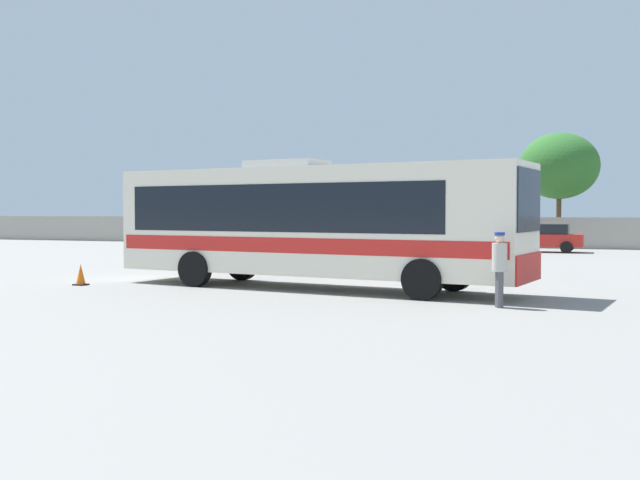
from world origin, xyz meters
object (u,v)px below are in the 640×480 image
at_px(parked_car_third_maroon, 444,236).
at_px(roadside_tree_left, 275,183).
at_px(attendant_by_bus_door, 499,265).
at_px(parked_car_second_black, 329,236).
at_px(roadside_tree_midright, 559,166).
at_px(vendor_umbrella_near_gate_pink, 209,226).
at_px(coach_bus_cream_red, 310,220).
at_px(parked_car_leftmost_red, 242,234).
at_px(traffic_cone_on_apron, 81,275).
at_px(roadside_tree_midleft, 375,183).
at_px(parked_car_rightmost_red, 543,237).

bearing_deg(parked_car_third_maroon, roadside_tree_left, 147.54).
distance_m(attendant_by_bus_door, parked_car_second_black, 28.24).
distance_m(roadside_tree_left, roadside_tree_midright, 20.75).
xyz_separation_m(vendor_umbrella_near_gate_pink, parked_car_second_black, (-1.32, 16.99, -0.91)).
distance_m(coach_bus_cream_red, attendant_by_bus_door, 6.29).
xyz_separation_m(coach_bus_cream_red, parked_car_third_maroon, (-0.73, 22.90, -1.16)).
bearing_deg(parked_car_leftmost_red, roadside_tree_midright, 26.10).
xyz_separation_m(parked_car_second_black, roadside_tree_left, (-8.04, 10.00, 3.64)).
relative_size(attendant_by_bus_door, traffic_cone_on_apron, 2.71).
relative_size(vendor_umbrella_near_gate_pink, parked_car_second_black, 0.50).
relative_size(parked_car_third_maroon, roadside_tree_midleft, 0.75).
distance_m(parked_car_third_maroon, traffic_cone_on_apron, 25.25).
relative_size(parked_car_rightmost_red, roadside_tree_midright, 0.59).
height_order(coach_bus_cream_red, traffic_cone_on_apron, coach_bus_cream_red).
xyz_separation_m(parked_car_rightmost_red, traffic_cone_on_apron, (-11.52, -24.28, -0.50)).
height_order(attendant_by_bus_door, parked_car_second_black, attendant_by_bus_door).
height_order(parked_car_leftmost_red, roadside_tree_midright, roadside_tree_midright).
bearing_deg(vendor_umbrella_near_gate_pink, traffic_cone_on_apron, -93.79).
bearing_deg(roadside_tree_midright, parked_car_leftmost_red, -153.90).
xyz_separation_m(coach_bus_cream_red, parked_car_second_black, (-7.61, 22.39, -1.21)).
xyz_separation_m(coach_bus_cream_red, parked_car_leftmost_red, (-13.58, 22.64, -1.17)).
bearing_deg(parked_car_rightmost_red, vendor_umbrella_near_gate_pink, -122.64).
distance_m(vendor_umbrella_near_gate_pink, parked_car_rightmost_red, 20.52).
xyz_separation_m(parked_car_second_black, traffic_cone_on_apron, (0.86, -24.01, -0.44)).
height_order(parked_car_third_maroon, parked_car_rightmost_red, parked_car_third_maroon).
height_order(roadside_tree_left, roadside_tree_midright, roadside_tree_midright).
bearing_deg(roadside_tree_left, roadside_tree_midright, -1.67).
relative_size(coach_bus_cream_red, vendor_umbrella_near_gate_pink, 5.84).
distance_m(vendor_umbrella_near_gate_pink, roadside_tree_midright, 28.94).
bearing_deg(coach_bus_cream_red, attendant_by_bus_door, -24.01).
relative_size(parked_car_leftmost_red, parked_car_third_maroon, 1.05).
height_order(vendor_umbrella_near_gate_pink, roadside_tree_midright, roadside_tree_midright).
relative_size(coach_bus_cream_red, roadside_tree_left, 2.00).
bearing_deg(roadside_tree_left, coach_bus_cream_red, -64.22).
height_order(parked_car_second_black, traffic_cone_on_apron, parked_car_second_black).
xyz_separation_m(coach_bus_cream_red, roadside_tree_midright, (5.08, 31.79, 3.24)).
distance_m(attendant_by_bus_door, roadside_tree_midright, 34.58).
bearing_deg(coach_bus_cream_red, traffic_cone_on_apron, -166.56).
height_order(parked_car_leftmost_red, roadside_tree_midleft, roadside_tree_midleft).
relative_size(roadside_tree_left, roadside_tree_midright, 0.84).
bearing_deg(parked_car_rightmost_red, traffic_cone_on_apron, -115.38).
distance_m(roadside_tree_left, roadside_tree_midleft, 8.08).
bearing_deg(parked_car_second_black, parked_car_rightmost_red, 1.27).
bearing_deg(parked_car_third_maroon, parked_car_leftmost_red, -178.84).
xyz_separation_m(attendant_by_bus_door, traffic_cone_on_apron, (-12.43, 0.91, -0.68)).
distance_m(attendant_by_bus_door, parked_car_rightmost_red, 25.21).
distance_m(attendant_by_bus_door, roadside_tree_left, 41.05).
bearing_deg(parked_car_rightmost_red, roadside_tree_midright, 88.03).
xyz_separation_m(attendant_by_bus_door, roadside_tree_midleft, (-13.25, 34.51, 3.31)).
xyz_separation_m(parked_car_rightmost_red, roadside_tree_midleft, (-12.34, 9.31, 3.49)).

